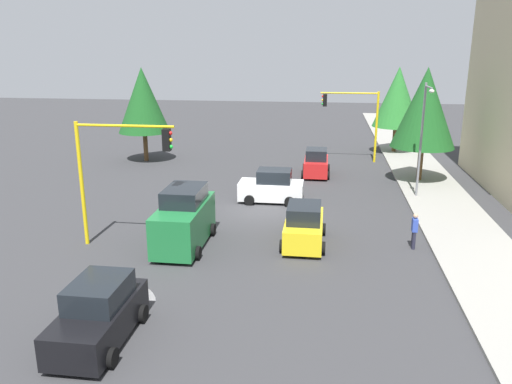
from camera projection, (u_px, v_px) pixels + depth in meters
name	position (u px, v px, depth m)	size (l,w,h in m)	color
ground_plane	(260.00, 211.00, 28.81)	(120.00, 120.00, 0.00)	#353538
sidewalk_kerb	(434.00, 193.00, 32.17)	(80.00, 4.00, 0.15)	gray
lane_arrow_near	(136.00, 306.00, 18.24)	(2.40, 1.10, 1.10)	silver
traffic_signal_far_left	(354.00, 112.00, 40.29)	(0.36, 4.59, 5.63)	yellow
traffic_signal_near_right	(117.00, 160.00, 22.72)	(0.36, 4.59, 5.80)	yellow
street_lamp_curbside	(423.00, 129.00, 29.84)	(2.15, 0.28, 7.00)	slate
tree_roadside_mid	(425.00, 108.00, 33.71)	(4.24, 4.24, 7.75)	brown
tree_opposite_side	(143.00, 100.00, 40.34)	(4.09, 4.09, 7.47)	brown
tree_roadside_far	(398.00, 97.00, 43.36)	(4.06, 4.06, 7.41)	brown
delivery_van_green	(184.00, 219.00, 23.52)	(4.80, 2.22, 2.77)	#1E7238
car_red	(316.00, 163.00, 36.60)	(3.66, 1.99, 1.98)	red
car_white	(272.00, 187.00, 30.41)	(2.09, 3.83, 1.98)	white
car_yellow	(304.00, 226.00, 23.82)	(4.00, 2.05, 1.98)	yellow
car_black	(99.00, 314.00, 15.94)	(4.14, 2.12, 1.98)	black
pedestrian_crossing	(414.00, 230.00, 23.25)	(0.40, 0.24, 1.70)	#262638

